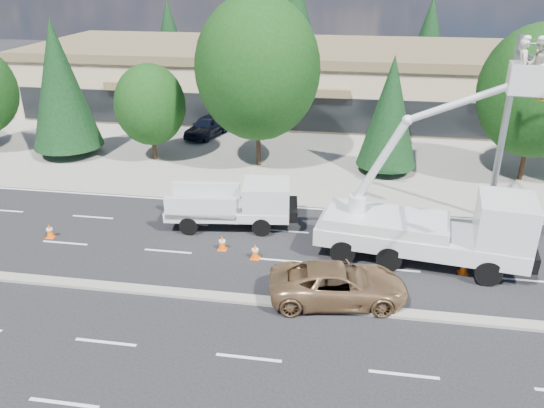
% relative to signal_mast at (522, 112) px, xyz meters
% --- Properties ---
extents(ground, '(140.00, 140.00, 0.00)m').
position_rel_signal_mast_xyz_m(ground, '(-10.03, -7.04, -6.06)').
color(ground, black).
rests_on(ground, ground).
extents(concrete_apron, '(140.00, 22.00, 0.01)m').
position_rel_signal_mast_xyz_m(concrete_apron, '(-10.03, 12.96, -6.05)').
color(concrete_apron, gray).
rests_on(concrete_apron, ground).
extents(road_median, '(120.00, 0.55, 0.12)m').
position_rel_signal_mast_xyz_m(road_median, '(-10.03, -7.04, -6.00)').
color(road_median, gray).
rests_on(road_median, ground).
extents(strip_mall, '(50.40, 15.40, 5.50)m').
position_rel_signal_mast_xyz_m(strip_mall, '(-10.03, 22.93, -3.23)').
color(strip_mall, tan).
rests_on(strip_mall, ground).
extents(tree_front_b, '(4.50, 4.50, 8.88)m').
position_rel_signal_mast_xyz_m(tree_front_b, '(-26.03, 7.96, -1.29)').
color(tree_front_b, '#332114').
rests_on(tree_front_b, ground).
extents(tree_front_c, '(4.51, 4.51, 6.25)m').
position_rel_signal_mast_xyz_m(tree_front_c, '(-20.03, 7.96, -2.40)').
color(tree_front_c, '#332114').
rests_on(tree_front_c, ground).
extents(tree_front_d, '(7.55, 7.55, 10.48)m').
position_rel_signal_mast_xyz_m(tree_front_d, '(-13.03, 7.96, 0.08)').
color(tree_front_d, '#332114').
rests_on(tree_front_d, ground).
extents(tree_front_e, '(3.63, 3.63, 7.16)m').
position_rel_signal_mast_xyz_m(tree_front_e, '(-5.03, 7.96, -2.22)').
color(tree_front_e, '#332114').
rests_on(tree_front_e, ground).
extents(tree_front_f, '(6.54, 6.54, 9.07)m').
position_rel_signal_mast_xyz_m(tree_front_f, '(2.97, 7.96, -0.75)').
color(tree_front_f, '#332114').
rests_on(tree_front_f, ground).
extents(tree_back_a, '(4.28, 4.28, 8.45)m').
position_rel_signal_mast_xyz_m(tree_back_a, '(-28.03, 34.96, -1.53)').
color(tree_back_a, '#332114').
rests_on(tree_back_a, ground).
extents(tree_back_b, '(6.13, 6.13, 12.09)m').
position_rel_signal_mast_xyz_m(tree_back_b, '(-14.03, 34.96, 0.43)').
color(tree_back_b, '#332114').
rests_on(tree_back_b, ground).
extents(tree_back_c, '(4.58, 4.58, 9.04)m').
position_rel_signal_mast_xyz_m(tree_back_c, '(-0.03, 34.96, -1.21)').
color(tree_back_c, '#332114').
rests_on(tree_back_c, ground).
extents(signal_mast, '(2.76, 10.16, 9.00)m').
position_rel_signal_mast_xyz_m(signal_mast, '(0.00, 0.00, 0.00)').
color(signal_mast, gray).
rests_on(signal_mast, ground).
extents(utility_pickup, '(6.19, 2.91, 2.29)m').
position_rel_signal_mast_xyz_m(utility_pickup, '(-12.48, -0.79, -5.11)').
color(utility_pickup, silver).
rests_on(utility_pickup, ground).
extents(bucket_truck, '(9.33, 3.78, 9.56)m').
position_rel_signal_mast_xyz_m(bucket_truck, '(-3.14, -2.97, -3.96)').
color(bucket_truck, silver).
rests_on(bucket_truck, ground).
extents(traffic_cone_a, '(0.40, 0.40, 0.70)m').
position_rel_signal_mast_xyz_m(traffic_cone_a, '(-20.99, -3.41, -5.72)').
color(traffic_cone_a, '#FF5908').
rests_on(traffic_cone_a, ground).
extents(traffic_cone_b, '(0.40, 0.40, 0.70)m').
position_rel_signal_mast_xyz_m(traffic_cone_b, '(-12.65, -3.28, -5.72)').
color(traffic_cone_b, '#FF5908').
rests_on(traffic_cone_b, ground).
extents(traffic_cone_c, '(0.40, 0.40, 0.70)m').
position_rel_signal_mast_xyz_m(traffic_cone_c, '(-11.02, -3.83, -5.72)').
color(traffic_cone_c, '#FF5908').
rests_on(traffic_cone_c, ground).
extents(traffic_cone_d, '(0.40, 0.40, 0.70)m').
position_rel_signal_mast_xyz_m(traffic_cone_d, '(-2.19, -3.67, -5.72)').
color(traffic_cone_d, '#FF5908').
rests_on(traffic_cone_d, ground).
extents(minivan, '(5.56, 3.18, 1.46)m').
position_rel_signal_mast_xyz_m(minivan, '(-7.30, -6.44, -5.33)').
color(minivan, '#99724A').
rests_on(minivan, ground).
extents(parked_car_west, '(3.02, 4.84, 1.54)m').
position_rel_signal_mast_xyz_m(parked_car_west, '(-17.97, 13.57, -5.29)').
color(parked_car_west, black).
rests_on(parked_car_west, ground).
extents(parked_car_east, '(2.12, 5.14, 1.65)m').
position_rel_signal_mast_xyz_m(parked_car_east, '(-4.21, 13.46, -5.23)').
color(parked_car_east, black).
rests_on(parked_car_east, ground).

